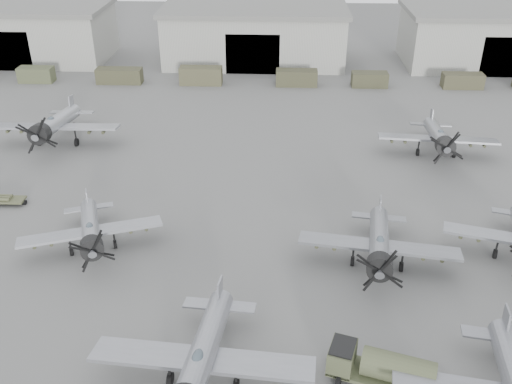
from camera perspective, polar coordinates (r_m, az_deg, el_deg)
ground at (r=40.16m, az=-4.25°, el=-12.85°), size 220.00×220.00×0.00m
hangar_left at (r=103.21m, az=-22.48°, el=14.62°), size 29.00×14.80×8.70m
hangar_center at (r=94.29m, az=-0.14°, el=15.53°), size 29.00×14.80×8.70m
hangar_right at (r=100.09m, az=22.88°, el=14.13°), size 29.00×14.80×8.70m
support_truck_1 at (r=90.86m, az=-21.12°, el=10.91°), size 4.99×2.20×2.18m
support_truck_2 at (r=86.78m, az=-13.49°, el=11.24°), size 6.55×2.20×2.17m
support_truck_3 at (r=84.31m, az=-5.53°, el=11.51°), size 6.09×2.20×2.53m
support_truck_4 at (r=83.61m, az=4.07°, el=11.33°), size 5.91×2.20×2.28m
support_truck_5 at (r=84.59m, az=11.29°, el=10.98°), size 5.09×2.20×2.06m
support_truck_6 at (r=87.55m, az=19.95°, el=10.42°), size 5.69×2.20×2.07m
aircraft_near_1 at (r=34.36m, az=-5.54°, el=-16.33°), size 13.35×12.01×5.32m
aircraft_mid_1 at (r=47.24m, az=-16.22°, el=-3.71°), size 11.33×10.22×4.56m
aircraft_mid_2 at (r=44.41m, az=12.22°, el=-5.17°), size 12.45×11.21×4.94m
aircraft_far_0 at (r=67.19m, az=-19.53°, el=6.36°), size 13.99×12.59×5.62m
aircraft_far_1 at (r=63.94m, az=17.80°, el=5.25°), size 12.70×11.43×5.06m
fuel_tanker at (r=35.97m, az=12.46°, el=-16.70°), size 6.80×3.96×2.49m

